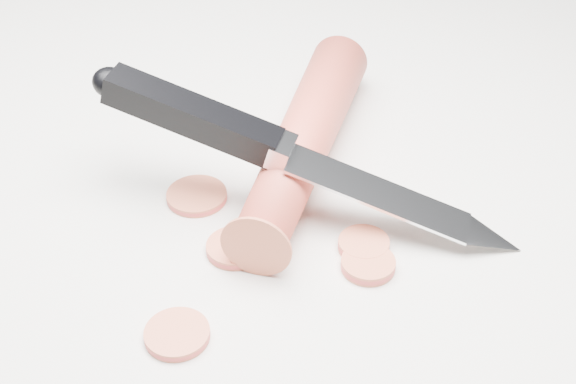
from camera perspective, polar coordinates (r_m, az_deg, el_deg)
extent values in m
plane|color=silver|center=(0.54, 1.35, 0.04)|extent=(2.40, 2.40, 0.00)
cylinder|color=red|center=(0.55, 1.19, 3.76)|extent=(0.13, 0.22, 0.04)
cylinder|color=#C75638|center=(0.53, -6.51, -0.27)|extent=(0.04, 0.04, 0.01)
cylinder|color=#C75638|center=(0.48, 5.72, -5.14)|extent=(0.03, 0.03, 0.01)
cylinder|color=#C75638|center=(0.45, -7.90, -9.98)|extent=(0.04, 0.04, 0.01)
cylinder|color=#C75638|center=(0.49, 5.41, -3.75)|extent=(0.03, 0.03, 0.01)
cylinder|color=#C75638|center=(0.49, -3.79, -3.99)|extent=(0.04, 0.04, 0.01)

